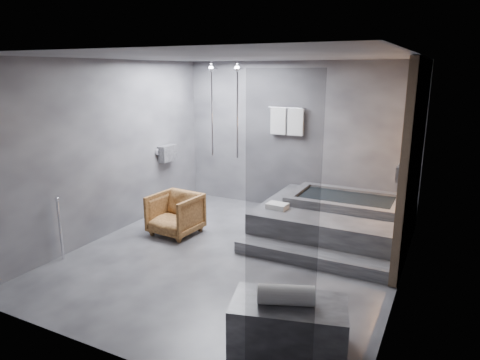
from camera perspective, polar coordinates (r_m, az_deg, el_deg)
The scene contains 7 objects.
room at distance 5.89m, azimuth 3.74°, elevation 5.61°, with size 5.00×5.04×2.82m.
tub_deck at distance 7.17m, azimuth 12.22°, elevation -5.31°, with size 2.20×2.00×0.50m, color #303032.
tub_step at distance 6.17m, azimuth 9.27°, elevation -10.10°, with size 2.20×0.36×0.18m, color #303032.
concrete_bench at distance 4.38m, azimuth 6.47°, elevation -18.71°, with size 1.10×0.60×0.49m, color #303032.
driftwood_chair at distance 7.12m, azimuth -8.62°, elevation -4.50°, with size 0.73×0.75×0.68m, color #462811.
rolled_towel at distance 4.17m, azimuth 6.16°, elevation -15.00°, with size 0.19×0.19×0.53m, color white.
deck_towel at distance 6.81m, azimuth 4.99°, elevation -3.47°, with size 0.32×0.23×0.08m, color silver.
Camera 1 is at (2.67, -5.11, 2.64)m, focal length 32.00 mm.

